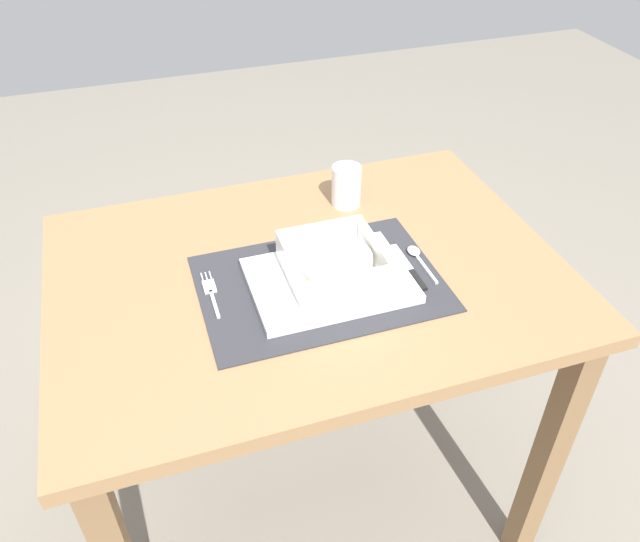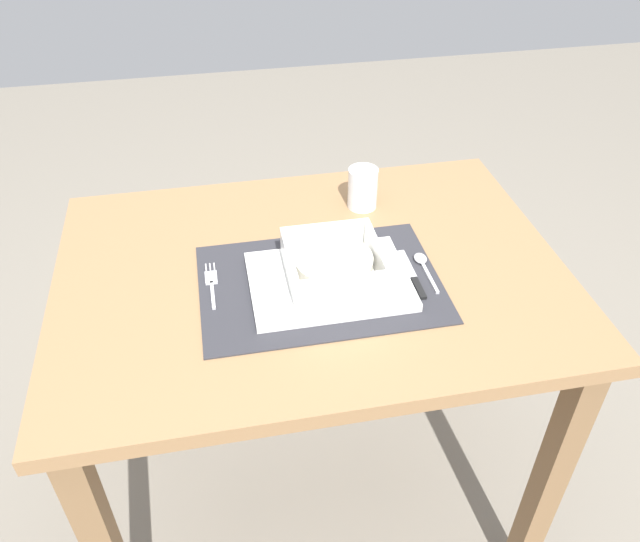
{
  "view_description": "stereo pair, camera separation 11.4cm",
  "coord_description": "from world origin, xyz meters",
  "px_view_note": "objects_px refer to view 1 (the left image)",
  "views": [
    {
      "loc": [
        -0.27,
        -0.89,
        1.48
      ],
      "look_at": [
        0.01,
        -0.05,
        0.78
      ],
      "focal_mm": 35.47,
      "sensor_mm": 36.0,
      "label": 1
    },
    {
      "loc": [
        -0.16,
        -0.92,
        1.48
      ],
      "look_at": [
        0.01,
        -0.05,
        0.78
      ],
      "focal_mm": 35.47,
      "sensor_mm": 36.0,
      "label": 2
    }
  ],
  "objects_px": {
    "spoon": "(416,255)",
    "butter_knife": "(410,269)",
    "porridge_bowl": "(333,264)",
    "fork": "(210,290)",
    "dining_table": "(309,314)",
    "drinking_glass": "(346,188)"
  },
  "relations": [
    {
      "from": "porridge_bowl",
      "to": "spoon",
      "type": "distance_m",
      "value": 0.18
    },
    {
      "from": "spoon",
      "to": "drinking_glass",
      "type": "distance_m",
      "value": 0.24
    },
    {
      "from": "spoon",
      "to": "drinking_glass",
      "type": "relative_size",
      "value": 1.31
    },
    {
      "from": "dining_table",
      "to": "spoon",
      "type": "distance_m",
      "value": 0.24
    },
    {
      "from": "porridge_bowl",
      "to": "drinking_glass",
      "type": "distance_m",
      "value": 0.27
    },
    {
      "from": "porridge_bowl",
      "to": "fork",
      "type": "height_order",
      "value": "porridge_bowl"
    },
    {
      "from": "fork",
      "to": "butter_knife",
      "type": "height_order",
      "value": "butter_knife"
    },
    {
      "from": "fork",
      "to": "drinking_glass",
      "type": "distance_m",
      "value": 0.39
    },
    {
      "from": "porridge_bowl",
      "to": "spoon",
      "type": "bearing_deg",
      "value": 6.06
    },
    {
      "from": "spoon",
      "to": "butter_knife",
      "type": "bearing_deg",
      "value": -132.38
    },
    {
      "from": "spoon",
      "to": "porridge_bowl",
      "type": "bearing_deg",
      "value": -176.77
    },
    {
      "from": "spoon",
      "to": "butter_knife",
      "type": "xyz_separation_m",
      "value": [
        -0.03,
        -0.04,
        -0.0
      ]
    },
    {
      "from": "dining_table",
      "to": "drinking_glass",
      "type": "distance_m",
      "value": 0.29
    },
    {
      "from": "dining_table",
      "to": "porridge_bowl",
      "type": "relative_size",
      "value": 5.65
    },
    {
      "from": "dining_table",
      "to": "butter_knife",
      "type": "xyz_separation_m",
      "value": [
        0.18,
        -0.07,
        0.12
      ]
    },
    {
      "from": "porridge_bowl",
      "to": "fork",
      "type": "bearing_deg",
      "value": 169.46
    },
    {
      "from": "butter_knife",
      "to": "spoon",
      "type": "bearing_deg",
      "value": 53.12
    },
    {
      "from": "dining_table",
      "to": "spoon",
      "type": "xyz_separation_m",
      "value": [
        0.21,
        -0.03,
        0.12
      ]
    },
    {
      "from": "porridge_bowl",
      "to": "fork",
      "type": "xyz_separation_m",
      "value": [
        -0.22,
        0.04,
        -0.04
      ]
    },
    {
      "from": "dining_table",
      "to": "butter_knife",
      "type": "distance_m",
      "value": 0.23
    },
    {
      "from": "fork",
      "to": "dining_table",
      "type": "bearing_deg",
      "value": 2.92
    },
    {
      "from": "porridge_bowl",
      "to": "fork",
      "type": "relative_size",
      "value": 1.3
    }
  ]
}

